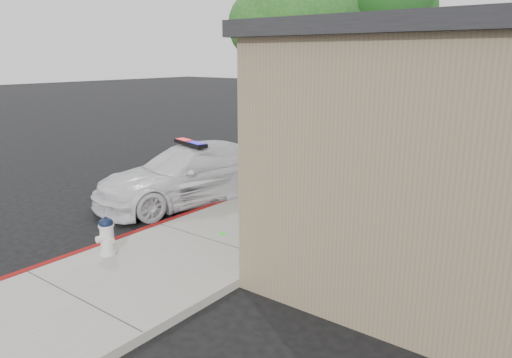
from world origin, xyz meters
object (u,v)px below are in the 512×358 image
object	(u,v)px
fire_hydrant	(107,236)
street_tree_near	(296,22)
police_car	(191,174)
street_tree_far	(390,51)
street_tree_mid	(374,0)

from	to	relation	value
fire_hydrant	street_tree_near	size ratio (longest dim) A/B	0.12
police_car	street_tree_near	xyz separation A→B (m)	(1.62, 2.37, 3.84)
police_car	street_tree_far	size ratio (longest dim) A/B	1.11
street_tree_near	street_tree_mid	size ratio (longest dim) A/B	0.86
police_car	street_tree_near	bearing A→B (deg)	70.25
police_car	street_tree_mid	bearing A→B (deg)	83.46
fire_hydrant	street_tree_far	size ratio (longest dim) A/B	0.15
police_car	fire_hydrant	xyz separation A→B (m)	(1.50, -3.71, -0.24)
police_car	street_tree_far	xyz separation A→B (m)	(1.95, 7.92, 3.16)
fire_hydrant	police_car	bearing A→B (deg)	119.94
police_car	street_tree_far	world-z (taller)	street_tree_far
police_car	fire_hydrant	world-z (taller)	police_car
street_tree_mid	fire_hydrant	bearing A→B (deg)	-94.36
fire_hydrant	street_tree_far	bearing A→B (deg)	95.70
street_tree_far	street_tree_near	bearing A→B (deg)	-93.35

